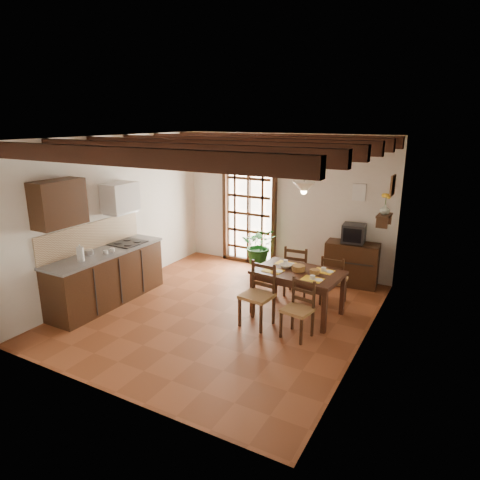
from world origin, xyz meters
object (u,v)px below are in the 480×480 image
Objects in this scene: chair_far_right at (333,289)px; crt_tv at (354,233)px; pendant_lamp at (304,186)px; dining_table at (298,277)px; chair_near_left at (257,306)px; chair_near_right at (297,320)px; sideboard at (352,264)px; potted_plant at (260,246)px; kitchen_counter at (107,276)px; chair_far_left at (297,280)px.

chair_far_right is 1.26m from crt_tv.
dining_table is at bearing -90.00° from pendant_lamp.
crt_tv reaches higher than chair_near_left.
chair_near_right is at bearing 83.30° from chair_far_right.
chair_far_right reaches higher than dining_table.
potted_plant is at bearing -178.35° from sideboard.
kitchen_counter is at bearing -122.13° from potted_plant.
chair_far_right is (0.40, 0.66, -0.37)m from dining_table.
chair_far_right is (3.44, 1.80, -0.20)m from kitchen_counter.
crt_tv reaches higher than chair_near_right.
sideboard is (0.15, 2.41, 0.15)m from chair_near_right.
chair_far_right is at bearing 171.06° from chair_far_left.
crt_tv reaches higher than dining_table.
pendant_lamp is at bearing 22.11° from kitchen_counter.
pendant_lamp is at bearing 52.91° from chair_far_right.
chair_near_right is 1.39m from chair_far_right.
chair_near_left is at bearing -117.28° from pendant_lamp.
chair_near_right is at bearing -98.47° from crt_tv.
dining_table is 1.62× the size of chair_far_right.
pendant_lamp reaches higher than chair_near_left.
crt_tv is at bearing 74.69° from pendant_lamp.
chair_near_left is 1.54m from chair_far_right.
pendant_lamp reaches higher than potted_plant.
pendant_lamp is at bearing -110.20° from crt_tv.
chair_far_left is 1.11× the size of pendant_lamp.
chair_far_left is at bearing -131.36° from crt_tv.
dining_table is 0.85m from chair_far_left.
pendant_lamp is at bearing -44.22° from potted_plant.
sideboard is at bearing 85.10° from crt_tv.
pendant_lamp is (-0.28, 0.82, 1.81)m from chair_near_right.
dining_table is 2.03m from potted_plant.
pendant_lamp is (0.39, 0.76, 1.77)m from chair_near_left.
chair_near_left is 1.00× the size of sideboard.
sideboard is (0.71, 0.97, 0.12)m from chair_far_left.
potted_plant is 2.42× the size of pendant_lamp.
crt_tv is at bearing 96.09° from chair_near_right.
pendant_lamp is at bearing 118.75° from chair_near_right.
crt_tv is 1.91m from potted_plant.
crt_tv reaches higher than chair_far_left.
chair_near_left is at bearing -114.59° from sideboard.
chair_far_left is 2.15× the size of crt_tv.
chair_far_left is (-0.56, 1.44, 0.02)m from chair_near_right.
crt_tv is at bearing 76.81° from chair_near_left.
kitchen_counter is 2.69m from chair_near_left.
pendant_lamp is (-0.43, -1.58, 1.06)m from crt_tv.
potted_plant is 2.47m from pendant_lamp.
dining_table is at bearing 20.47° from kitchen_counter.
chair_far_right reaches higher than sideboard.
dining_table is (3.04, 1.14, 0.17)m from kitchen_counter.
chair_near_left is at bearing -114.31° from crt_tv.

